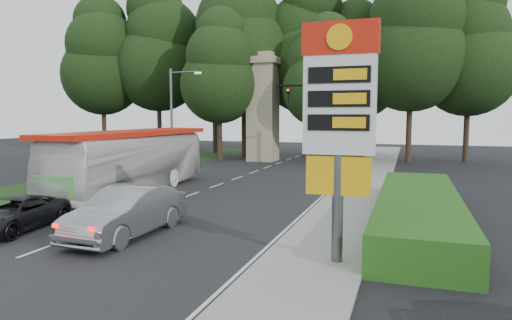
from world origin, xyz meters
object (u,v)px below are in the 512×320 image
(streetlight_signs, at_px, (174,113))
(transit_bus, at_px, (132,162))
(traffic_signal_mast, at_px, (335,110))
(gas_station_pylon, at_px, (339,110))
(sedan_silver, at_px, (127,212))
(suv_charcoal, at_px, (14,214))
(monument, at_px, (263,107))

(streetlight_signs, xyz_separation_m, transit_bus, (3.49, -11.21, -2.72))
(traffic_signal_mast, xyz_separation_m, streetlight_signs, (-12.67, -1.99, -0.23))
(gas_station_pylon, bearing_deg, transit_bus, 145.27)
(transit_bus, relative_size, sedan_silver, 2.32)
(gas_station_pylon, bearing_deg, sedan_silver, 174.20)
(suv_charcoal, bearing_deg, transit_bus, 87.71)
(monument, height_order, suv_charcoal, monument)
(gas_station_pylon, distance_m, monument, 30.17)
(sedan_silver, xyz_separation_m, suv_charcoal, (-4.46, -0.68, -0.25))
(streetlight_signs, distance_m, transit_bus, 12.05)
(gas_station_pylon, xyz_separation_m, monument, (-11.20, 28.01, 0.66))
(traffic_signal_mast, xyz_separation_m, monument, (-7.68, 6.00, 0.43))
(traffic_signal_mast, height_order, streetlight_signs, streetlight_signs)
(streetlight_signs, relative_size, transit_bus, 0.65)
(traffic_signal_mast, height_order, monument, monument)
(traffic_signal_mast, xyz_separation_m, sedan_silver, (-4.03, -21.24, -3.79))
(traffic_signal_mast, height_order, suv_charcoal, traffic_signal_mast)
(transit_bus, height_order, suv_charcoal, transit_bus)
(traffic_signal_mast, distance_m, transit_bus, 16.35)
(gas_station_pylon, height_order, monument, monument)
(traffic_signal_mast, distance_m, sedan_silver, 21.95)
(sedan_silver, distance_m, suv_charcoal, 4.51)
(transit_bus, bearing_deg, sedan_silver, -59.64)
(transit_bus, distance_m, suv_charcoal, 8.81)
(streetlight_signs, xyz_separation_m, suv_charcoal, (4.19, -19.92, -3.81))
(streetlight_signs, distance_m, monument, 9.44)
(transit_bus, bearing_deg, traffic_signal_mast, 52.86)
(streetlight_signs, relative_size, sedan_silver, 1.50)
(gas_station_pylon, xyz_separation_m, traffic_signal_mast, (-3.52, 22.00, 0.22))
(sedan_silver, height_order, suv_charcoal, sedan_silver)
(streetlight_signs, bearing_deg, gas_station_pylon, -51.04)
(streetlight_signs, bearing_deg, sedan_silver, -65.82)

